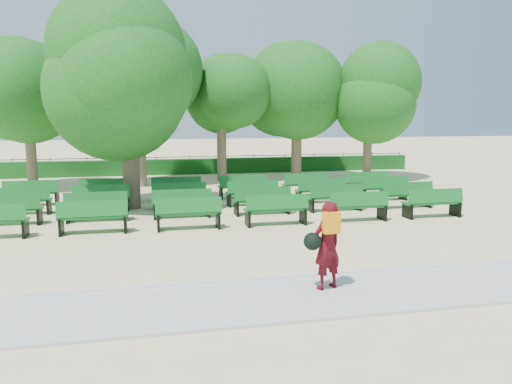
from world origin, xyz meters
TOP-DOWN VIEW (x-y plane):
  - ground at (0.00, 0.00)m, footprint 120.00×120.00m
  - paving at (0.00, -7.40)m, footprint 30.00×2.20m
  - curb at (0.00, -6.25)m, footprint 30.00×0.12m
  - hedge at (0.00, 14.00)m, footprint 26.00×0.70m
  - fence at (0.00, 14.40)m, footprint 26.00×0.10m
  - tree_line at (0.00, 10.00)m, footprint 21.80×6.80m
  - bench_array at (-1.04, 1.79)m, footprint 2.03×0.69m
  - tree_among at (-4.18, 3.10)m, footprint 5.02×5.02m
  - person at (-0.21, -7.10)m, footprint 0.88×0.62m

SIDE VIEW (x-z plane):
  - ground at x=0.00m, z-range 0.00..0.00m
  - fence at x=0.00m, z-range -0.51..0.51m
  - tree_line at x=0.00m, z-range -3.52..3.52m
  - paving at x=0.00m, z-range 0.00..0.06m
  - curb at x=0.00m, z-range 0.00..0.10m
  - bench_array at x=-1.04m, z-range -0.53..0.74m
  - hedge at x=0.00m, z-range 0.00..0.90m
  - person at x=-0.21m, z-range 0.09..1.84m
  - tree_among at x=-4.18m, z-range 1.23..8.27m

